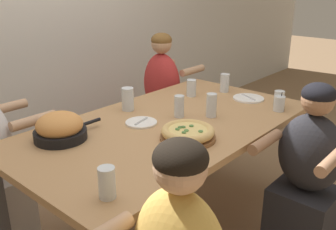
% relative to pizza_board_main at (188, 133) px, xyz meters
% --- Properties ---
extents(ground_plane, '(18.00, 18.00, 0.00)m').
position_rel_pizza_board_main_xyz_m(ground_plane, '(0.11, 0.24, -0.80)').
color(ground_plane, '#896B4C').
rests_on(ground_plane, ground).
extents(dining_table, '(1.87, 1.02, 0.76)m').
position_rel_pizza_board_main_xyz_m(dining_table, '(0.11, 0.24, -0.12)').
color(dining_table, tan).
rests_on(dining_table, ground).
extents(pizza_board_main, '(0.30, 0.30, 0.07)m').
position_rel_pizza_board_main_xyz_m(pizza_board_main, '(0.00, 0.00, 0.00)').
color(pizza_board_main, brown).
rests_on(pizza_board_main, dining_table).
extents(skillet_bowl, '(0.41, 0.28, 0.15)m').
position_rel_pizza_board_main_xyz_m(skillet_bowl, '(-0.45, 0.51, 0.03)').
color(skillet_bowl, black).
rests_on(skillet_bowl, dining_table).
extents(empty_plate_a, '(0.22, 0.22, 0.02)m').
position_rel_pizza_board_main_xyz_m(empty_plate_a, '(0.83, 0.11, -0.03)').
color(empty_plate_a, white).
rests_on(empty_plate_a, dining_table).
extents(empty_plate_b, '(0.19, 0.19, 0.02)m').
position_rel_pizza_board_main_xyz_m(empty_plate_b, '(-0.00, 0.35, -0.03)').
color(empty_plate_b, white).
rests_on(empty_plate_b, dining_table).
extents(cocktail_glass_blue, '(0.07, 0.07, 0.12)m').
position_rel_pizza_board_main_xyz_m(cocktail_glass_blue, '(0.74, -0.16, 0.01)').
color(cocktail_glass_blue, silver).
rests_on(cocktail_glass_blue, dining_table).
extents(drinking_glass_a, '(0.07, 0.07, 0.13)m').
position_rel_pizza_board_main_xyz_m(drinking_glass_a, '(-0.65, -0.12, 0.02)').
color(drinking_glass_a, silver).
rests_on(drinking_glass_a, dining_table).
extents(drinking_glass_b, '(0.07, 0.07, 0.12)m').
position_rel_pizza_board_main_xyz_m(drinking_glass_b, '(0.62, 0.46, 0.02)').
color(drinking_glass_b, silver).
rests_on(drinking_glass_b, dining_table).
extents(drinking_glass_c, '(0.08, 0.08, 0.15)m').
position_rel_pizza_board_main_xyz_m(drinking_glass_c, '(0.11, 0.58, 0.03)').
color(drinking_glass_c, silver).
rests_on(drinking_glass_c, dining_table).
extents(drinking_glass_d, '(0.06, 0.06, 0.15)m').
position_rel_pizza_board_main_xyz_m(drinking_glass_d, '(0.37, 0.11, 0.03)').
color(drinking_glass_d, silver).
rests_on(drinking_glass_d, dining_table).
extents(drinking_glass_e, '(0.06, 0.06, 0.14)m').
position_rel_pizza_board_main_xyz_m(drinking_glass_e, '(0.23, 0.25, 0.03)').
color(drinking_glass_e, silver).
rests_on(drinking_glass_e, dining_table).
extents(drinking_glass_f, '(0.07, 0.07, 0.11)m').
position_rel_pizza_board_main_xyz_m(drinking_glass_f, '(0.83, -0.12, 0.01)').
color(drinking_glass_f, silver).
rests_on(drinking_glass_f, dining_table).
extents(drinking_glass_g, '(0.07, 0.07, 0.14)m').
position_rel_pizza_board_main_xyz_m(drinking_glass_g, '(0.87, 0.34, 0.03)').
color(drinking_glass_g, silver).
rests_on(drinking_glass_g, dining_table).
extents(diner_far_right, '(0.51, 0.40, 1.15)m').
position_rel_pizza_board_main_xyz_m(diner_far_right, '(0.86, 0.97, -0.28)').
color(diner_far_right, '#B22D2D').
rests_on(diner_far_right, ground).
extents(diner_near_midright, '(0.51, 0.40, 1.07)m').
position_rel_pizza_board_main_xyz_m(diner_near_midright, '(0.46, -0.49, -0.32)').
color(diner_near_midright, '#232328').
rests_on(diner_near_midright, ground).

